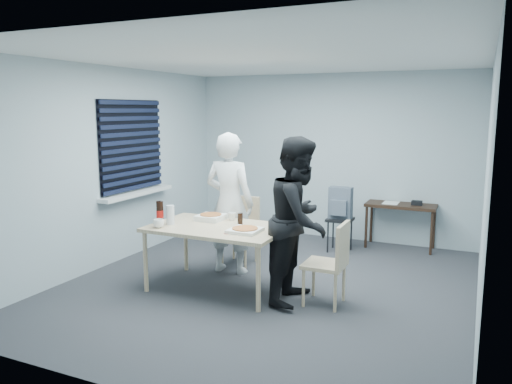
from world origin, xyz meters
The scene contains 19 objects.
room centered at (-2.20, 0.40, 1.44)m, with size 5.00×5.00×5.00m.
dining_table centered at (-0.48, -0.34, 0.68)m, with size 1.52×0.96×0.74m.
chair_far centered at (-0.68, 0.70, 0.51)m, with size 0.42×0.42×0.89m.
chair_right centered at (0.85, -0.27, 0.51)m, with size 0.42×0.42×0.89m.
person_white centered at (-0.64, 0.27, 0.89)m, with size 0.65×0.42×1.77m, color silver.
person_black centered at (0.47, -0.27, 0.89)m, with size 0.86×0.47×1.77m, color black.
side_table centered at (1.16, 2.28, 0.59)m, with size 1.00×0.45×0.67m.
stool centered at (0.39, 1.75, 0.38)m, with size 0.35×0.35×0.49m.
backpack centered at (0.39, 1.73, 0.71)m, with size 0.32×0.24×0.45m.
pizza_box_a centered at (-0.70, -0.09, 0.77)m, with size 0.30×0.30×0.07m.
pizza_box_b centered at (-0.08, -0.45, 0.76)m, with size 0.33×0.33×0.05m.
mug_a centered at (-1.04, -0.67, 0.79)m, with size 0.12×0.12×0.10m, color white.
mug_b centered at (-0.48, 0.01, 0.78)m, with size 0.10×0.10×0.09m, color white.
cola_glass centered at (-0.28, -0.16, 0.80)m, with size 0.06×0.06×0.13m, color black.
soda_bottle centered at (-1.14, -0.51, 0.87)m, with size 0.08×0.08×0.27m.
plastic_cups centered at (-1.02, -0.48, 0.85)m, with size 0.09×0.09×0.22m, color silver.
rubber_band centered at (-0.23, -0.60, 0.74)m, with size 0.06×0.06×0.00m, color red.
papers centered at (1.01, 2.30, 0.67)m, with size 0.22×0.30×0.00m, color white.
black_box centered at (1.38, 2.28, 0.70)m, with size 0.15×0.11×0.06m, color black.
Camera 1 is at (2.20, -5.16, 2.05)m, focal length 35.00 mm.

